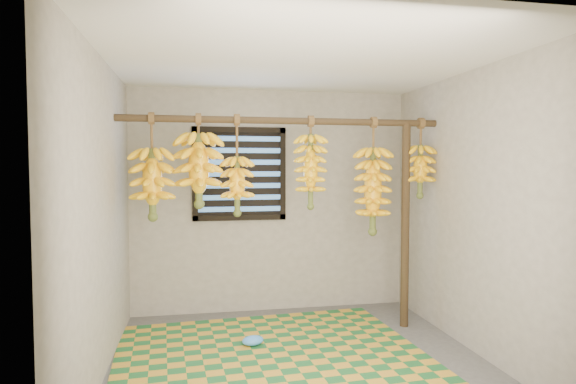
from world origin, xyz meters
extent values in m
cube|color=#4B4B4B|center=(0.00, 0.00, -0.01)|extent=(3.00, 3.00, 0.01)
cube|color=silver|center=(0.00, 0.00, 2.40)|extent=(3.00, 3.00, 0.01)
cube|color=gray|center=(0.00, 1.50, 1.20)|extent=(3.00, 0.01, 2.40)
cube|color=gray|center=(-1.50, 0.00, 1.20)|extent=(0.01, 3.00, 2.40)
cube|color=gray|center=(1.50, 0.00, 1.20)|extent=(0.01, 3.00, 2.40)
cube|color=black|center=(-0.35, 1.48, 1.50)|extent=(1.00, 0.04, 1.00)
cylinder|color=#3E2D1A|center=(0.00, 0.70, 2.00)|extent=(3.00, 0.06, 0.06)
cylinder|color=#3E2D1A|center=(1.20, 0.70, 1.00)|extent=(0.08, 0.08, 2.00)
cube|color=#1C5F2B|center=(-0.21, 0.25, 0.01)|extent=(2.66, 2.18, 0.01)
ellipsoid|color=#3E8EEA|center=(-0.33, 0.45, 0.05)|extent=(0.23, 0.20, 0.08)
cylinder|color=brown|center=(-1.19, 0.70, 1.87)|extent=(0.02, 0.02, 0.32)
cylinder|color=#4C5923|center=(-1.19, 0.70, 1.45)|extent=(0.06, 0.06, 0.58)
cylinder|color=brown|center=(-0.78, 0.70, 1.94)|extent=(0.02, 0.02, 0.19)
cylinder|color=#4C5923|center=(-0.78, 0.70, 1.57)|extent=(0.07, 0.07, 0.61)
cylinder|color=brown|center=(-0.44, 0.70, 1.84)|extent=(0.02, 0.02, 0.39)
cylinder|color=#4C5923|center=(-0.44, 0.70, 1.42)|extent=(0.05, 0.05, 0.50)
cylinder|color=brown|center=(0.24, 0.70, 1.94)|extent=(0.02, 0.02, 0.18)
cylinder|color=#4C5923|center=(0.24, 0.70, 1.55)|extent=(0.05, 0.05, 0.66)
cylinder|color=brown|center=(0.86, 0.70, 1.88)|extent=(0.02, 0.02, 0.30)
cylinder|color=#4C5923|center=(0.86, 0.70, 1.36)|extent=(0.06, 0.06, 0.79)
cylinder|color=brown|center=(1.35, 0.70, 1.90)|extent=(0.02, 0.02, 0.27)
cylinder|color=#4C5923|center=(1.35, 0.70, 1.55)|extent=(0.05, 0.05, 0.48)
camera|label=1|loc=(-0.82, -3.68, 1.58)|focal=30.00mm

